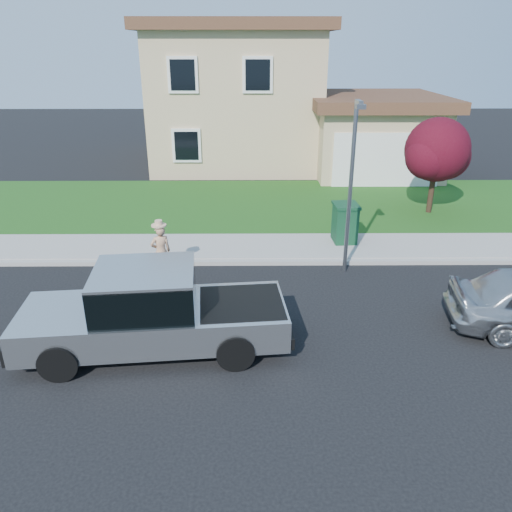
% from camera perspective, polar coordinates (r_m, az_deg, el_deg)
% --- Properties ---
extents(ground, '(80.00, 80.00, 0.00)m').
position_cam_1_polar(ground, '(11.74, -4.06, -6.74)').
color(ground, black).
rests_on(ground, ground).
extents(curb, '(40.00, 0.20, 0.12)m').
position_cam_1_polar(curb, '(14.29, 0.60, -0.72)').
color(curb, gray).
rests_on(curb, ground).
extents(sidewalk, '(40.00, 2.00, 0.15)m').
position_cam_1_polar(sidewalk, '(15.29, 0.53, 0.99)').
color(sidewalk, gray).
rests_on(sidewalk, ground).
extents(lawn, '(40.00, 7.00, 0.10)m').
position_cam_1_polar(lawn, '(19.54, 0.30, 5.90)').
color(lawn, '#1B4313').
rests_on(lawn, ground).
extents(house, '(14.00, 11.30, 6.85)m').
position_cam_1_polar(house, '(26.69, 0.79, 17.39)').
color(house, tan).
rests_on(house, ground).
extents(pickup_truck, '(5.61, 2.36, 1.79)m').
position_cam_1_polar(pickup_truck, '(10.32, -11.71, -6.39)').
color(pickup_truck, black).
rests_on(pickup_truck, ground).
extents(woman, '(0.63, 0.53, 1.62)m').
position_cam_1_polar(woman, '(13.48, -10.82, 0.60)').
color(woman, tan).
rests_on(woman, ground).
extents(ornamental_tree, '(2.49, 2.24, 3.41)m').
position_cam_1_polar(ornamental_tree, '(19.07, 20.05, 11.02)').
color(ornamental_tree, black).
rests_on(ornamental_tree, lawn).
extents(trash_bin, '(0.78, 0.89, 1.21)m').
position_cam_1_polar(trash_bin, '(15.62, 10.13, 3.79)').
color(trash_bin, '#0F3A20').
rests_on(trash_bin, sidewalk).
extents(street_lamp, '(0.23, 0.59, 4.59)m').
position_cam_1_polar(street_lamp, '(13.19, 10.86, 8.60)').
color(street_lamp, slate).
rests_on(street_lamp, ground).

